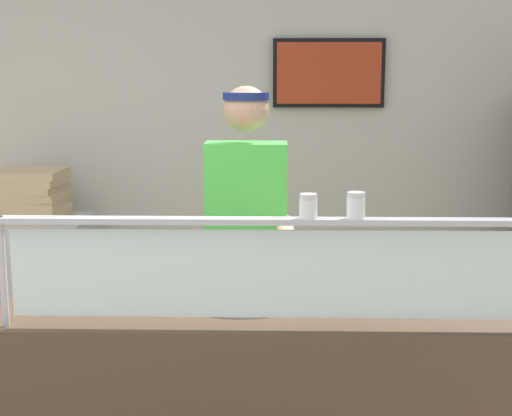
% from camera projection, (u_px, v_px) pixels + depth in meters
% --- Properties ---
extents(shop_rear_unit, '(6.48, 0.13, 2.70)m').
position_uv_depth(shop_rear_unit, '(277.00, 142.00, 5.05)').
color(shop_rear_unit, beige).
rests_on(shop_rear_unit, ground).
extents(sneeze_guard, '(1.91, 0.06, 0.39)m').
position_uv_depth(sneeze_guard, '(277.00, 258.00, 2.50)').
color(sneeze_guard, '#B2B5BC').
rests_on(sneeze_guard, serving_counter).
extents(pizza_tray, '(0.51, 0.51, 0.04)m').
position_uv_depth(pizza_tray, '(244.00, 293.00, 2.90)').
color(pizza_tray, '#9EA0A8').
rests_on(pizza_tray, serving_counter).
extents(pizza_server, '(0.12, 0.29, 0.01)m').
position_uv_depth(pizza_server, '(245.00, 289.00, 2.87)').
color(pizza_server, '#ADAFB7').
rests_on(pizza_server, pizza_tray).
extents(parmesan_shaker, '(0.06, 0.06, 0.08)m').
position_uv_depth(parmesan_shaker, '(308.00, 208.00, 2.47)').
color(parmesan_shaker, white).
rests_on(parmesan_shaker, sneeze_guard).
extents(pepper_flake_shaker, '(0.06, 0.06, 0.09)m').
position_uv_depth(pepper_flake_shaker, '(356.00, 207.00, 2.47)').
color(pepper_flake_shaker, white).
rests_on(pepper_flake_shaker, sneeze_guard).
extents(worker_figure, '(0.41, 0.50, 1.76)m').
position_uv_depth(worker_figure, '(247.00, 247.00, 3.51)').
color(worker_figure, '#23232D').
rests_on(worker_figure, ground).
extents(prep_shelf, '(0.70, 0.55, 0.91)m').
position_uv_depth(prep_shelf, '(35.00, 288.00, 4.76)').
color(prep_shelf, '#B7BABF').
rests_on(prep_shelf, ground).
extents(pizza_box_stack, '(0.46, 0.44, 0.31)m').
position_uv_depth(pizza_box_stack, '(29.00, 195.00, 4.65)').
color(pizza_box_stack, tan).
rests_on(pizza_box_stack, prep_shelf).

